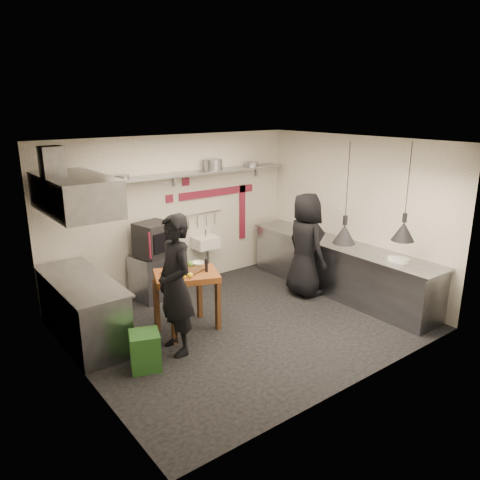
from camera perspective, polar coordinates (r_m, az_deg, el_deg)
floor at (r=7.44m, az=0.61°, el=-10.21°), size 5.00×5.00×0.00m
ceiling at (r=6.68m, az=0.68°, el=11.83°), size 5.00×5.00×0.00m
wall_back at (r=8.63m, az=-7.99°, el=3.29°), size 5.00×0.04×2.80m
wall_front at (r=5.51m, az=14.25°, el=-4.63°), size 5.00×0.04×2.80m
wall_left at (r=5.81m, az=-19.24°, el=-3.97°), size 0.04×4.20×2.80m
wall_right at (r=8.65m, az=13.83°, el=3.00°), size 0.04×4.20×2.80m
red_band_horiz at (r=9.05m, az=-2.74°, el=5.85°), size 1.70×0.02×0.14m
red_band_vert at (r=9.49m, az=0.28°, el=3.40°), size 0.14×0.02×1.10m
red_tile_a at (r=8.63m, az=-6.62°, el=7.06°), size 0.14×0.02×0.14m
red_tile_b at (r=8.50m, az=-8.59°, el=5.01°), size 0.14×0.02×0.14m
back_shelf at (r=8.34m, az=-7.57°, el=7.90°), size 4.60×0.34×0.04m
shelf_bracket_left at (r=7.75m, az=-20.42°, el=5.62°), size 0.04×0.06×0.24m
shelf_bracket_mid at (r=8.48m, az=-8.06°, el=7.34°), size 0.04×0.06×0.24m
shelf_bracket_right at (r=9.55m, az=2.01°, el=8.48°), size 0.04×0.06×0.24m
pan_far_left at (r=7.66m, az=-18.18°, el=6.98°), size 0.34×0.34×0.09m
pan_mid_left at (r=7.87m, az=-14.17°, el=7.45°), size 0.26×0.26×0.07m
stock_pot at (r=8.71m, az=-3.31°, el=9.17°), size 0.37×0.37×0.20m
pan_right at (r=9.26m, az=1.44°, el=9.24°), size 0.27×0.27×0.08m
oven_stand at (r=8.37m, az=-10.73°, el=-4.42°), size 0.71×0.67×0.80m
combi_oven at (r=8.12m, az=-10.44°, el=0.09°), size 0.66×0.63×0.58m
oven_door at (r=7.92m, az=-9.64°, el=-0.30°), size 0.50×0.14×0.46m
oven_glass at (r=7.88m, az=-9.48°, el=-0.36°), size 0.34×0.09×0.34m
hand_sink at (r=8.91m, az=-4.19°, el=-0.30°), size 0.46×0.34×0.22m
sink_tap at (r=8.86m, az=-4.22°, el=0.82°), size 0.03×0.03×0.14m
sink_drain at (r=9.01m, az=-3.99°, el=-3.04°), size 0.06×0.06×0.66m
utensil_rail at (r=8.89m, az=-4.76°, el=3.25°), size 0.90×0.02×0.02m
counter_right at (r=8.65m, az=11.94°, el=-3.44°), size 0.70×3.80×0.90m
counter_right_top at (r=8.51m, az=12.12°, el=-0.49°), size 0.76×3.90×0.03m
plate_stack at (r=7.75m, az=19.08°, el=-2.33°), size 0.30×0.30×0.07m
small_bowl_right at (r=7.80m, az=18.28°, el=-2.21°), size 0.21×0.21×0.05m
counter_left at (r=7.19m, az=-18.59°, el=-8.15°), size 0.70×1.90×0.90m
counter_left_top at (r=7.01m, az=-18.94°, el=-4.69°), size 0.76×2.00×0.03m
extractor_hood at (r=6.71m, az=-19.50°, el=5.31°), size 0.78×1.60×0.50m
hood_duct at (r=6.58m, az=-21.91°, el=8.41°), size 0.28×0.28×0.50m
green_bin at (r=6.33m, az=-11.49°, el=-13.07°), size 0.48×0.48×0.50m
prep_table at (r=7.12m, az=-6.44°, el=-7.48°), size 1.09×0.94×0.92m
cutting_board at (r=6.99m, az=-5.94°, el=-3.77°), size 0.44×0.38×0.02m
pepper_mill at (r=6.94m, az=-4.12°, el=-3.09°), size 0.06×0.06×0.20m
lemon_a at (r=6.73m, az=-6.94°, el=-4.37°), size 0.09×0.09×0.08m
lemon_b at (r=6.75m, az=-6.09°, el=-4.29°), size 0.09×0.09×0.08m
veg_ball at (r=7.16m, az=-6.05°, el=-2.95°), size 0.11×0.11×0.10m
steel_tray at (r=6.96m, az=-8.72°, el=-3.94°), size 0.20×0.14×0.03m
bowl at (r=7.22m, az=-5.16°, el=-2.92°), size 0.23×0.23×0.06m
heat_lamp_near at (r=7.07m, az=12.90°, el=5.48°), size 0.39×0.39×1.51m
heat_lamp_far at (r=7.37m, az=19.72°, el=5.48°), size 0.45×0.45×1.48m
chef_left at (r=6.37m, az=-7.89°, el=-5.47°), size 0.52×0.75×1.95m
chef_right at (r=8.31m, az=8.00°, el=-0.60°), size 0.73×0.99×1.85m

